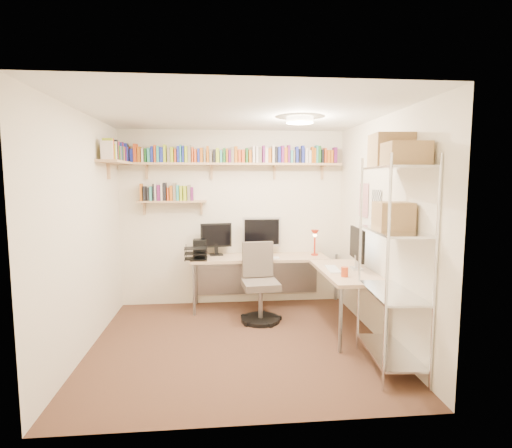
# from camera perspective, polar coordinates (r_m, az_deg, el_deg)

# --- Properties ---
(ground) EXTENTS (3.20, 3.20, 0.00)m
(ground) POSITION_cam_1_polar(r_m,az_deg,el_deg) (4.63, -2.48, -16.61)
(ground) COLOR #442D1D
(ground) RESTS_ON ground
(room_shell) EXTENTS (3.24, 3.04, 2.52)m
(room_shell) POSITION_cam_1_polar(r_m,az_deg,el_deg) (4.27, -2.52, 2.90)
(room_shell) COLOR beige
(room_shell) RESTS_ON ground
(wall_shelves) EXTENTS (3.12, 1.09, 0.80)m
(wall_shelves) POSITION_cam_1_polar(r_m,az_deg,el_deg) (5.56, -7.86, 8.60)
(wall_shelves) COLOR tan
(wall_shelves) RESTS_ON ground
(corner_desk) EXTENTS (2.25, 1.91, 1.27)m
(corner_desk) POSITION_cam_1_polar(r_m,az_deg,el_deg) (5.38, 2.17, -5.21)
(corner_desk) COLOR #D0AA87
(corner_desk) RESTS_ON ground
(office_chair) EXTENTS (0.52, 0.53, 1.00)m
(office_chair) POSITION_cam_1_polar(r_m,az_deg,el_deg) (5.18, 0.54, -9.14)
(office_chair) COLOR black
(office_chair) RESTS_ON ground
(wire_rack) EXTENTS (0.50, 0.91, 2.24)m
(wire_rack) POSITION_cam_1_polar(r_m,az_deg,el_deg) (3.93, 19.19, 3.56)
(wire_rack) COLOR silver
(wire_rack) RESTS_ON ground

